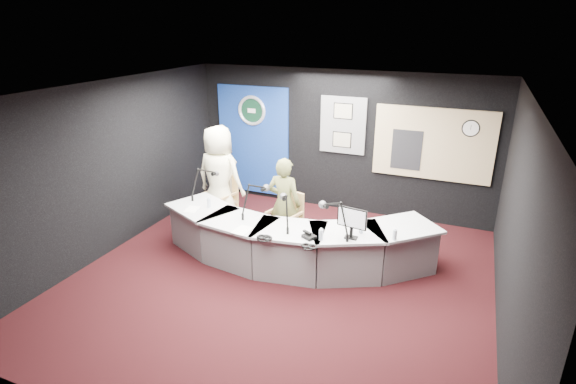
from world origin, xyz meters
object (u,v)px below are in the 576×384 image
at_px(armchair_left, 221,202).
at_px(person_man, 219,177).
at_px(armchair_right, 284,220).
at_px(broadcast_desk, 291,241).
at_px(person_woman, 284,204).

xyz_separation_m(armchair_left, person_man, (0.00, 0.00, 0.51)).
bearing_deg(armchair_left, person_man, 0.00).
bearing_deg(armchair_right, armchair_left, -178.54).
bearing_deg(broadcast_desk, armchair_right, 123.73).
bearing_deg(person_man, armchair_right, 168.35).
xyz_separation_m(broadcast_desk, person_woman, (-0.30, 0.45, 0.42)).
height_order(armchair_left, person_man, person_man).
distance_m(armchair_left, person_man, 0.51).
height_order(armchair_right, person_woman, person_woman).
height_order(broadcast_desk, armchair_right, armchair_right).
distance_m(broadcast_desk, person_man, 2.03).
bearing_deg(person_woman, armchair_right, -178.84).
distance_m(broadcast_desk, armchair_right, 0.56).
distance_m(broadcast_desk, person_woman, 0.69).
bearing_deg(armchair_left, broadcast_desk, -11.28).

